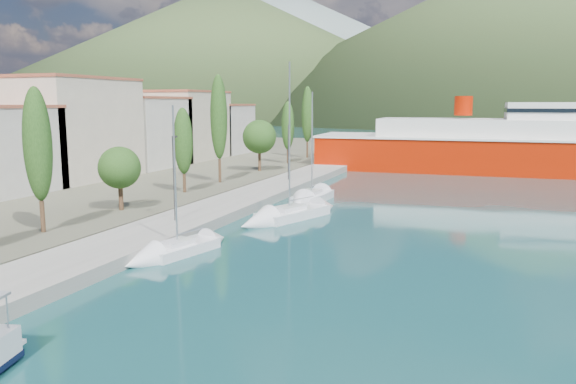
% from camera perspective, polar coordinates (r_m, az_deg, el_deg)
% --- Properties ---
extents(ground, '(1400.00, 1400.00, 0.00)m').
position_cam_1_polar(ground, '(140.22, 15.46, 4.97)').
color(ground, '#174749').
extents(quay, '(5.00, 88.00, 0.80)m').
position_cam_1_polar(quay, '(50.96, -4.74, -0.90)').
color(quay, gray).
rests_on(quay, ground).
extents(land_strip, '(70.00, 148.00, 0.70)m').
position_cam_1_polar(land_strip, '(81.76, -26.36, 1.91)').
color(land_strip, '#565644').
rests_on(land_strip, ground).
extents(town_buildings, '(9.20, 69.20, 11.30)m').
position_cam_1_polar(town_buildings, '(71.83, -17.85, 5.73)').
color(town_buildings, beige).
rests_on(town_buildings, land_strip).
extents(tree_row, '(4.20, 63.06, 11.45)m').
position_cam_1_polar(tree_row, '(60.54, -6.99, 5.75)').
color(tree_row, '#47301E').
rests_on(tree_row, land_strip).
extents(lamp_posts, '(0.15, 46.55, 6.06)m').
position_cam_1_polar(lamp_posts, '(40.90, -11.37, 1.72)').
color(lamp_posts, '#2D2D33').
rests_on(lamp_posts, quay).
extents(sailboat_near, '(3.60, 7.14, 9.85)m').
position_cam_1_polar(sailboat_near, '(34.19, -12.78, -6.27)').
color(sailboat_near, silver).
rests_on(sailboat_near, ground).
extents(sailboat_mid, '(5.47, 9.46, 13.24)m').
position_cam_1_polar(sailboat_mid, '(43.45, -1.40, -2.71)').
color(sailboat_mid, silver).
rests_on(sailboat_mid, ground).
extents(sailboat_far, '(2.65, 7.64, 11.12)m').
position_cam_1_polar(sailboat_far, '(51.40, 1.85, -0.89)').
color(sailboat_far, silver).
rests_on(sailboat_far, ground).
extents(ferry, '(53.94, 13.83, 10.62)m').
position_cam_1_polar(ferry, '(80.26, 22.63, 4.10)').
color(ferry, '#A71701').
rests_on(ferry, ground).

